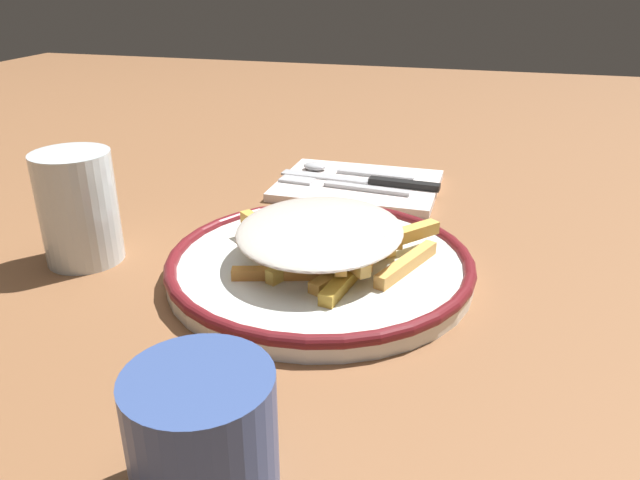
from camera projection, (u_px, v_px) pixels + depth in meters
name	position (u px, v px, depth m)	size (l,w,h in m)	color
ground_plane	(320.00, 276.00, 0.58)	(2.60, 2.60, 0.00)	brown
plate	(320.00, 264.00, 0.57)	(0.28, 0.28, 0.02)	white
fries_heap	(327.00, 236.00, 0.56)	(0.18, 0.19, 0.04)	#E2C14F
napkin	(358.00, 186.00, 0.79)	(0.16, 0.20, 0.01)	silver
fork	(344.00, 186.00, 0.77)	(0.03, 0.18, 0.01)	silver
knife	(372.00, 181.00, 0.79)	(0.03, 0.21, 0.01)	black
spoon	(338.00, 170.00, 0.83)	(0.03, 0.15, 0.01)	silver
water_glass	(78.00, 208.00, 0.59)	(0.07, 0.07, 0.11)	silver
coffee_mug	(204.00, 434.00, 0.33)	(0.11, 0.08, 0.08)	#39508D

